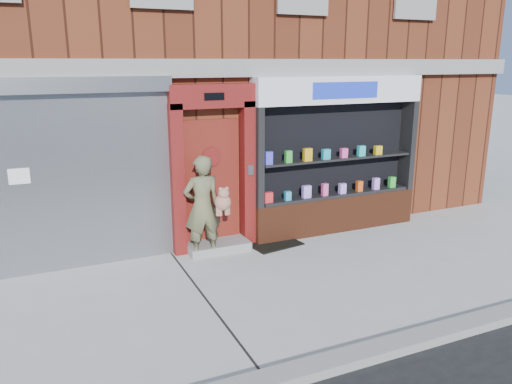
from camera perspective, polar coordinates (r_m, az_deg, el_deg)
ground at (r=7.84m, az=5.17°, el=-9.95°), size 80.00×80.00×0.00m
curb at (r=6.25m, az=15.25°, el=-16.69°), size 60.00×0.30×0.12m
building at (r=12.70m, az=-8.32°, el=17.91°), size 12.00×8.16×8.00m
shutter_bay at (r=8.28m, az=-20.02°, el=3.08°), size 3.10×0.30×3.04m
red_door_bay at (r=8.70m, az=-4.93°, el=2.70°), size 1.52×0.58×2.90m
pharmacy_bay at (r=9.77m, az=9.15°, el=3.38°), size 3.50×0.41×3.00m
woman at (r=8.46m, az=-6.02°, el=-1.65°), size 0.78×0.52×1.77m
doormat at (r=9.23m, az=2.11°, el=-5.92°), size 1.01×0.78×0.02m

